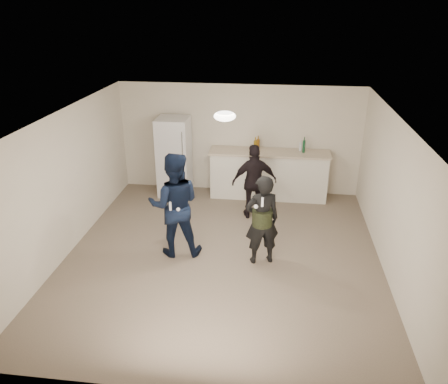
# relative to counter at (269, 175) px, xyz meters

# --- Properties ---
(floor) EXTENTS (6.00, 6.00, 0.00)m
(floor) POSITION_rel_counter_xyz_m (-0.71, -2.67, -0.53)
(floor) COLOR #6B5B4C
(floor) RESTS_ON ground
(ceiling) EXTENTS (6.00, 6.00, 0.00)m
(ceiling) POSITION_rel_counter_xyz_m (-0.71, -2.67, 1.98)
(ceiling) COLOR silver
(ceiling) RESTS_ON wall_back
(wall_back) EXTENTS (6.00, 0.00, 6.00)m
(wall_back) POSITION_rel_counter_xyz_m (-0.71, 0.33, 0.72)
(wall_back) COLOR beige
(wall_back) RESTS_ON floor
(wall_front) EXTENTS (6.00, 0.00, 6.00)m
(wall_front) POSITION_rel_counter_xyz_m (-0.71, -5.67, 0.72)
(wall_front) COLOR beige
(wall_front) RESTS_ON floor
(wall_left) EXTENTS (0.00, 6.00, 6.00)m
(wall_left) POSITION_rel_counter_xyz_m (-3.46, -2.67, 0.72)
(wall_left) COLOR beige
(wall_left) RESTS_ON floor
(wall_right) EXTENTS (0.00, 6.00, 6.00)m
(wall_right) POSITION_rel_counter_xyz_m (2.04, -2.67, 0.72)
(wall_right) COLOR beige
(wall_right) RESTS_ON floor
(counter) EXTENTS (2.60, 0.56, 1.05)m
(counter) POSITION_rel_counter_xyz_m (0.00, 0.00, 0.00)
(counter) COLOR silver
(counter) RESTS_ON floor
(counter_top) EXTENTS (2.68, 0.64, 0.04)m
(counter_top) POSITION_rel_counter_xyz_m (0.00, 0.00, 0.55)
(counter_top) COLOR #C4B298
(counter_top) RESTS_ON counter
(fridge) EXTENTS (0.70, 0.70, 1.80)m
(fridge) POSITION_rel_counter_xyz_m (-2.16, -0.07, 0.38)
(fridge) COLOR white
(fridge) RESTS_ON floor
(fridge_handle) EXTENTS (0.02, 0.02, 0.60)m
(fridge_handle) POSITION_rel_counter_xyz_m (-1.88, -0.44, 0.78)
(fridge_handle) COLOR #B7B7BC
(fridge_handle) RESTS_ON fridge
(ceiling_dome) EXTENTS (0.36, 0.36, 0.16)m
(ceiling_dome) POSITION_rel_counter_xyz_m (-0.71, -2.37, 1.93)
(ceiling_dome) COLOR white
(ceiling_dome) RESTS_ON ceiling
(shaker) EXTENTS (0.08, 0.08, 0.17)m
(shaker) POSITION_rel_counter_xyz_m (-0.39, -0.08, 0.65)
(shaker) COLOR silver
(shaker) RESTS_ON counter_top
(man) EXTENTS (1.02, 0.85, 1.88)m
(man) POSITION_rel_counter_xyz_m (-1.55, -2.65, 0.41)
(man) COLOR #0D1C39
(man) RESTS_ON floor
(woman) EXTENTS (0.67, 0.54, 1.60)m
(woman) POSITION_rel_counter_xyz_m (-0.03, -2.76, 0.27)
(woman) COLOR black
(woman) RESTS_ON floor
(camo_shorts) EXTENTS (0.34, 0.34, 0.28)m
(camo_shorts) POSITION_rel_counter_xyz_m (-0.03, -2.76, 0.32)
(camo_shorts) COLOR #273417
(camo_shorts) RESTS_ON woman
(spectator) EXTENTS (0.98, 0.59, 1.57)m
(spectator) POSITION_rel_counter_xyz_m (-0.26, -1.06, 0.26)
(spectator) COLOR black
(spectator) RESTS_ON floor
(remote_man) EXTENTS (0.04, 0.04, 0.15)m
(remote_man) POSITION_rel_counter_xyz_m (-1.55, -2.93, 0.53)
(remote_man) COLOR silver
(remote_man) RESTS_ON man
(nunchuk_man) EXTENTS (0.07, 0.07, 0.07)m
(nunchuk_man) POSITION_rel_counter_xyz_m (-1.43, -2.90, 0.45)
(nunchuk_man) COLOR silver
(nunchuk_man) RESTS_ON man
(remote_woman) EXTENTS (0.04, 0.04, 0.15)m
(remote_woman) POSITION_rel_counter_xyz_m (-0.03, -3.01, 0.72)
(remote_woman) COLOR white
(remote_woman) RESTS_ON woman
(nunchuk_woman) EXTENTS (0.07, 0.07, 0.07)m
(nunchuk_woman) POSITION_rel_counter_xyz_m (-0.13, -2.98, 0.62)
(nunchuk_woman) COLOR white
(nunchuk_woman) RESTS_ON woman
(bottle_cluster) EXTENTS (1.14, 0.20, 0.27)m
(bottle_cluster) POSITION_rel_counter_xyz_m (0.13, 0.11, 0.68)
(bottle_cluster) COLOR olive
(bottle_cluster) RESTS_ON counter_top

